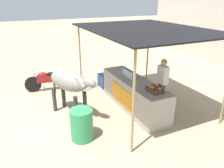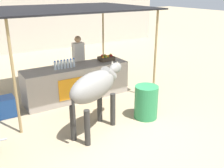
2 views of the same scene
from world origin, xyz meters
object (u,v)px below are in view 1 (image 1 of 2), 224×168
at_px(water_barrel, 82,125).
at_px(cow, 69,83).
at_px(fruit_crate, 155,89).
at_px(stall_counter, 134,94).
at_px(vendor_behind_counter, 162,84).
at_px(cooler_box, 105,80).
at_px(motorcycle_parked, 49,80).

xyz_separation_m(water_barrel, cow, (-1.35, 0.08, 0.62)).
height_order(fruit_crate, cow, cow).
bearing_deg(fruit_crate, water_barrel, -92.91).
bearing_deg(stall_counter, vendor_behind_counter, 60.29).
bearing_deg(water_barrel, fruit_crate, 87.09).
height_order(fruit_crate, vendor_behind_counter, vendor_behind_counter).
xyz_separation_m(stall_counter, vendor_behind_counter, (0.43, 0.75, 0.37)).
bearing_deg(fruit_crate, cooler_box, -177.30).
bearing_deg(vendor_behind_counter, water_barrel, -80.22).
xyz_separation_m(stall_counter, fruit_crate, (1.01, 0.05, 0.56)).
bearing_deg(stall_counter, motorcycle_parked, -139.66).
distance_m(vendor_behind_counter, water_barrel, 2.84).
xyz_separation_m(fruit_crate, vendor_behind_counter, (-0.58, 0.71, -0.19)).
relative_size(water_barrel, cow, 0.46).
bearing_deg(fruit_crate, cow, -126.23).
bearing_deg(motorcycle_parked, cow, 7.32).
height_order(vendor_behind_counter, water_barrel, vendor_behind_counter).
height_order(fruit_crate, water_barrel, fruit_crate).
distance_m(stall_counter, water_barrel, 2.21).
xyz_separation_m(water_barrel, motorcycle_parked, (-3.51, -0.20, 0.02)).
bearing_deg(cow, cooler_box, 131.50).
distance_m(vendor_behind_counter, cow, 2.83).
height_order(water_barrel, cow, cow).
bearing_deg(stall_counter, fruit_crate, 2.70).
bearing_deg(fruit_crate, motorcycle_parked, -148.00).
bearing_deg(fruit_crate, stall_counter, -177.30).
bearing_deg(vendor_behind_counter, cooler_box, -161.18).
distance_m(vendor_behind_counter, cooler_box, 2.70).
bearing_deg(stall_counter, cow, -102.81).
relative_size(stall_counter, motorcycle_parked, 1.67).
height_order(cooler_box, water_barrel, water_barrel).
relative_size(water_barrel, motorcycle_parked, 0.46).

